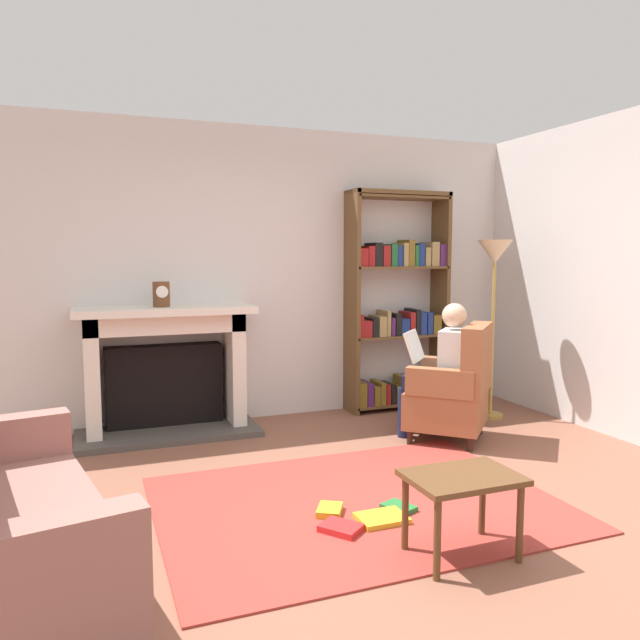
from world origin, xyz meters
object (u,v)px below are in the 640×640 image
mantel_clock (161,294)px  floor_lamp (494,268)px  bookshelf (398,309)px  sofa_floral (4,530)px  armchair_reading (455,390)px  seated_reader (441,365)px  side_table (462,487)px  fireplace (165,366)px

mantel_clock → floor_lamp: 3.01m
bookshelf → floor_lamp: bookshelf is taller
mantel_clock → floor_lamp: size_ratio=0.13×
sofa_floral → floor_lamp: floor_lamp is taller
armchair_reading → floor_lamp: bearing=167.8°
armchair_reading → bookshelf: bearing=-139.7°
seated_reader → floor_lamp: floor_lamp is taller
mantel_clock → side_table: mantel_clock is taller
side_table → floor_lamp: size_ratio=0.34×
floor_lamp → side_table: bearing=-129.5°
seated_reader → floor_lamp: size_ratio=0.68×
fireplace → floor_lamp: floor_lamp is taller
armchair_reading → floor_lamp: (0.73, 0.49, 0.99)m
side_table → floor_lamp: bearing=50.5°
seated_reader → floor_lamp: 1.21m
armchair_reading → side_table: size_ratio=1.73×
seated_reader → side_table: bearing=14.6°
mantel_clock → bookshelf: size_ratio=0.10×
sofa_floral → side_table: 2.15m
mantel_clock → sofa_floral: (-0.96, -2.28, -0.88)m
bookshelf → sofa_floral: size_ratio=1.19×
mantel_clock → floor_lamp: (2.96, -0.49, 0.21)m
armchair_reading → sofa_floral: 3.44m
mantel_clock → side_table: bearing=-66.8°
fireplace → bookshelf: (2.26, 0.03, 0.42)m
sofa_floral → seated_reader: bearing=-77.0°
fireplace → armchair_reading: (2.20, -1.09, -0.16)m
bookshelf → sofa_floral: bearing=-143.4°
side_table → bookshelf: bearing=67.9°
sofa_floral → side_table: bearing=-111.7°
bookshelf → fireplace: bearing=-179.1°
seated_reader → side_table: seated_reader is taller
floor_lamp → sofa_floral: bearing=-155.5°
mantel_clock → side_table: (1.15, -2.68, -0.84)m
bookshelf → sofa_floral: 4.11m
armchair_reading → side_table: (-1.08, -1.70, -0.06)m
seated_reader → sofa_floral: seated_reader is taller
armchair_reading → sofa_floral: size_ratio=0.54×
bookshelf → armchair_reading: bearing=-93.5°
fireplace → sofa_floral: size_ratio=0.83×
bookshelf → armchair_reading: size_ratio=2.21×
mantel_clock → bookshelf: 2.31m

